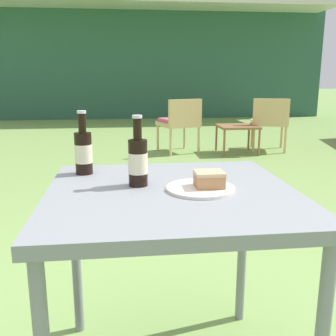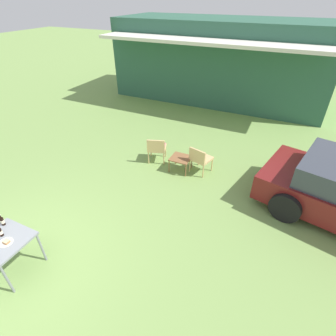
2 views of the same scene
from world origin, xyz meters
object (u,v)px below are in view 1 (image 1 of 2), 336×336
Objects in this scene: wicker_chair_cushioned at (180,121)px; garden_side_table at (238,128)px; wicker_chair_plain at (270,120)px; cola_bottle_far at (83,151)px; patio_table at (172,211)px; cola_bottle_near at (138,161)px; cake_on_plate at (204,184)px.

garden_side_table is (0.82, -0.14, -0.10)m from wicker_chair_cushioned.
wicker_chair_plain is 3.27× the size of cola_bottle_far.
cola_bottle_near is at bearing 148.55° from patio_table.
garden_side_table is 4.50m from cola_bottle_near.
cola_bottle_far is at bearing 76.13° from wicker_chair_plain.
cola_bottle_far is at bearing 140.10° from patio_table.
cola_bottle_near is at bearing -43.74° from cola_bottle_far.
cola_bottle_near reaches higher than wicker_chair_cushioned.
cake_on_plate reaches higher than wicker_chair_plain.
cola_bottle_far is at bearing 136.26° from cola_bottle_near.
patio_table is at bearing -31.45° from cola_bottle_near.
patio_table is (-2.02, -4.37, 0.20)m from wicker_chair_plain.
wicker_chair_cushioned is 4.41m from cola_bottle_near.
garden_side_table is 4.51m from patio_table.
cake_on_plate is 0.94× the size of cola_bottle_near.
cola_bottle_far is (-0.41, 0.27, 0.07)m from cake_on_plate.
cola_bottle_far is (-0.30, 0.25, 0.16)m from patio_table.
wicker_chair_plain is 0.54m from garden_side_table.
cake_on_plate is 0.94× the size of cola_bottle_far.
cola_bottle_near is (-0.11, 0.07, 0.16)m from patio_table.
garden_side_table is at bearing 70.51° from patio_table.
cake_on_plate is at bearing -33.07° from cola_bottle_far.
cola_bottle_near is 0.27m from cola_bottle_far.
cake_on_plate is at bearing -7.01° from patio_table.
cola_bottle_near and cola_bottle_far have the same top height.
garden_side_table is 2.30× the size of cola_bottle_near.
cake_on_plate is (-0.57, -4.40, 0.30)m from wicker_chair_cushioned.
garden_side_table is 2.44× the size of cake_on_plate.
wicker_chair_cushioned reaches higher than garden_side_table.
garden_side_table is at bearing 151.16° from wicker_chair_cushioned.
cake_on_plate is 0.24m from cola_bottle_near.
cola_bottle_near reaches higher than garden_side_table.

